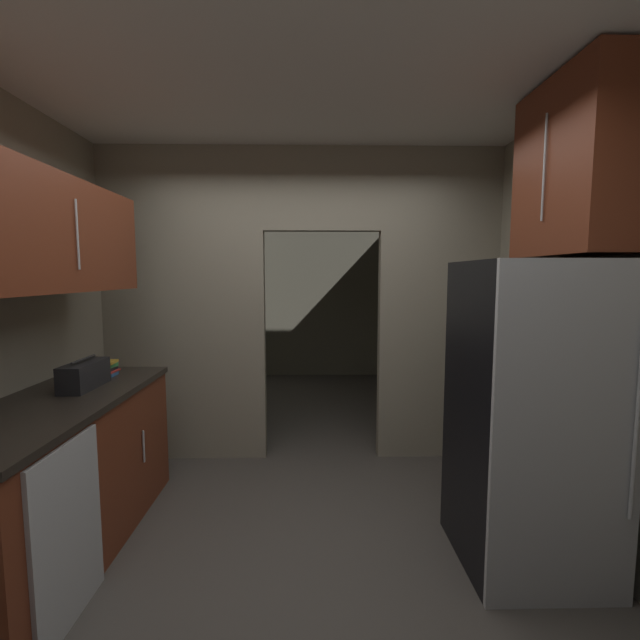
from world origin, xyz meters
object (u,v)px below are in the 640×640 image
Objects in this scene: refrigerator at (530,415)px; dishwasher at (69,535)px; boombox at (84,375)px; book_stack at (107,368)px.

dishwasher is at bearing -170.41° from refrigerator.
refrigerator is at bearing -8.36° from boombox.
dishwasher is 1.03m from boombox.
book_stack is at bearing 105.80° from dishwasher.
boombox is (-0.30, 0.79, 0.58)m from dishwasher.
refrigerator is 2.43m from dishwasher.
boombox is (-2.67, 0.39, 0.15)m from refrigerator.
refrigerator is 11.11× the size of book_stack.
refrigerator is at bearing 9.59° from dishwasher.
refrigerator reaches higher than book_stack.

